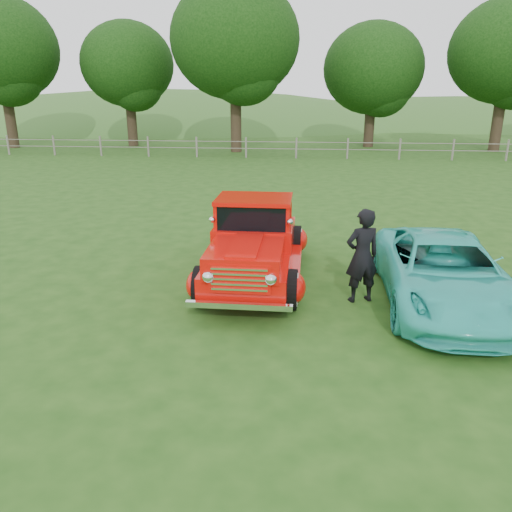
# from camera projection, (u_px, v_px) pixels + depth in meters

# --- Properties ---
(ground) EXTENTS (140.00, 140.00, 0.00)m
(ground) POSITION_uv_depth(u_px,v_px,m) (269.00, 317.00, 8.91)
(ground) COLOR #1E4612
(ground) RESTS_ON ground
(distant_hills) EXTENTS (116.00, 60.00, 18.00)m
(distant_hills) POSITION_uv_depth(u_px,v_px,m) (271.00, 156.00, 66.88)
(distant_hills) COLOR #3B6425
(distant_hills) RESTS_ON ground
(fence_line) EXTENTS (48.00, 0.12, 1.20)m
(fence_line) POSITION_uv_depth(u_px,v_px,m) (296.00, 148.00, 29.50)
(fence_line) COLOR slate
(fence_line) RESTS_ON ground
(tree_far_west) EXTENTS (7.60, 7.60, 9.93)m
(tree_far_west) POSITION_uv_depth(u_px,v_px,m) (0.00, 49.00, 33.27)
(tree_far_west) COLOR #2F2217
(tree_far_west) RESTS_ON ground
(tree_mid_west) EXTENTS (6.40, 6.40, 8.46)m
(tree_mid_west) POSITION_uv_depth(u_px,v_px,m) (127.00, 65.00, 34.71)
(tree_mid_west) COLOR #2F2217
(tree_mid_west) RESTS_ON ground
(tree_near_west) EXTENTS (8.00, 8.00, 10.42)m
(tree_near_west) POSITION_uv_depth(u_px,v_px,m) (235.00, 40.00, 30.75)
(tree_near_west) COLOR #2F2217
(tree_near_west) RESTS_ON ground
(tree_near_east) EXTENTS (6.80, 6.80, 8.33)m
(tree_near_east) POSITION_uv_depth(u_px,v_px,m) (373.00, 69.00, 34.18)
(tree_near_east) COLOR #2F2217
(tree_near_east) RESTS_ON ground
(tree_mid_east) EXTENTS (7.20, 7.20, 9.44)m
(tree_mid_east) POSITION_uv_depth(u_px,v_px,m) (508.00, 51.00, 31.26)
(tree_mid_east) COLOR #2F2217
(tree_mid_east) RESTS_ON ground
(red_pickup) EXTENTS (2.25, 5.00, 1.78)m
(red_pickup) POSITION_uv_depth(u_px,v_px,m) (255.00, 243.00, 10.50)
(red_pickup) COLOR black
(red_pickup) RESTS_ON ground
(teal_sedan) EXTENTS (2.24, 4.69, 1.29)m
(teal_sedan) POSITION_uv_depth(u_px,v_px,m) (443.00, 272.00, 9.22)
(teal_sedan) COLOR #31C6B6
(teal_sedan) RESTS_ON ground
(man) EXTENTS (0.77, 0.64, 1.81)m
(man) POSITION_uv_depth(u_px,v_px,m) (362.00, 256.00, 9.30)
(man) COLOR black
(man) RESTS_ON ground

